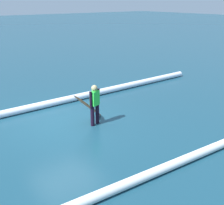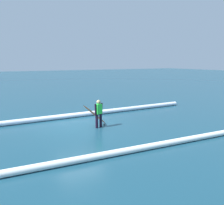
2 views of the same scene
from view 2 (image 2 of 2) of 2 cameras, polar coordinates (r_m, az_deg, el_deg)
name	(u,v)px [view 2 (image 2 of 2)]	position (r m, az deg, el deg)	size (l,w,h in m)	color
ground_plane	(78,126)	(12.92, -8.15, -5.69)	(147.56, 147.56, 0.00)	#184154
surfer	(99,112)	(12.36, -3.25, -2.35)	(0.50, 0.29, 1.48)	black
surfboard	(95,115)	(12.62, -4.15, -2.97)	(1.67, 0.88, 1.32)	#E55926
wave_crest_foreground	(71,116)	(14.78, -9.95, -3.15)	(0.29, 0.29, 17.37)	white
wave_crest_midground	(97,156)	(8.64, -3.64, -12.86)	(0.25, 0.25, 22.67)	white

